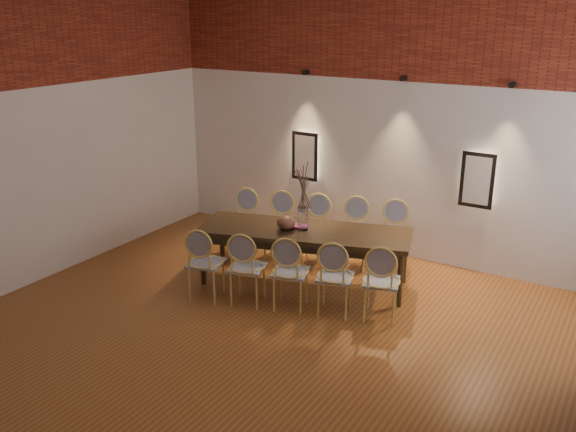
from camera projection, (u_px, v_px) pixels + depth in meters
The scene contains 24 objects.
floor at pixel (248, 362), 6.26m from camera, with size 7.00×7.00×0.02m, color brown.
wall_back at pixel (391, 117), 8.47m from camera, with size 7.00×0.10×4.00m, color silver.
wall_left at pixel (3, 133), 7.36m from camera, with size 0.10×7.00×4.00m, color silver.
brick_band_back at pixel (394, 23), 8.01m from camera, with size 7.00×0.02×1.50m, color maroon.
niche_left at pixel (306, 156), 9.26m from camera, with size 0.36×0.06×0.66m, color #FFEAC6.
niche_right at pixel (478, 180), 7.98m from camera, with size 0.36×0.06×0.66m, color #FFEAC6.
spot_fixture_left at pixel (306, 72), 8.83m from camera, with size 0.08×0.08×0.10m, color black.
spot_fixture_mid at pixel (403, 78), 8.09m from camera, with size 0.08×0.08×0.10m, color black.
spot_fixture_right at pixel (512, 85), 7.40m from camera, with size 0.08×0.08×0.10m, color black.
dining_table at pixel (304, 257), 7.91m from camera, with size 2.69×0.86×0.75m, color #332313.
chair_near_a at pixel (206, 263), 7.48m from camera, with size 0.44×0.44×0.94m, color #D0B95F, non-canonical shape.
chair_near_b at pixel (247, 267), 7.35m from camera, with size 0.44×0.44×0.94m, color #D0B95F, non-canonical shape.
chair_near_c at pixel (290, 272), 7.23m from camera, with size 0.44×0.44×0.94m, color #D0B95F, non-canonical shape.
chair_near_d at pixel (335, 276), 7.10m from camera, with size 0.44×0.44×0.94m, color #D0B95F, non-canonical shape.
chair_near_e at pixel (381, 281), 6.97m from camera, with size 0.44×0.44×0.94m, color #D0B95F, non-canonical shape.
chair_far_a at pixel (243, 225), 8.79m from camera, with size 0.44×0.44×0.94m, color #D0B95F, non-canonical shape.
chair_far_b at pixel (279, 228), 8.66m from camera, with size 0.44×0.44×0.94m, color #D0B95F, non-canonical shape.
chair_far_c at pixel (316, 231), 8.53m from camera, with size 0.44×0.44×0.94m, color #D0B95F, non-canonical shape.
chair_far_d at pixel (354, 235), 8.40m from camera, with size 0.44×0.44×0.94m, color #D0B95F, non-canonical shape.
chair_far_e at pixel (393, 238), 8.28m from camera, with size 0.44×0.44×0.94m, color #D0B95F, non-canonical shape.
vase at pixel (303, 218), 7.74m from camera, with size 0.14×0.14×0.30m, color silver.
dried_branches at pixel (303, 184), 7.60m from camera, with size 0.50×0.50×0.70m, color #50382F, non-canonical shape.
bowl at pixel (286, 223), 7.77m from camera, with size 0.24×0.24×0.18m, color brown.
book at pixel (293, 226), 7.88m from camera, with size 0.26×0.18×0.03m, color #8E2369.
Camera 1 is at (3.18, -4.42, 3.44)m, focal length 38.00 mm.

